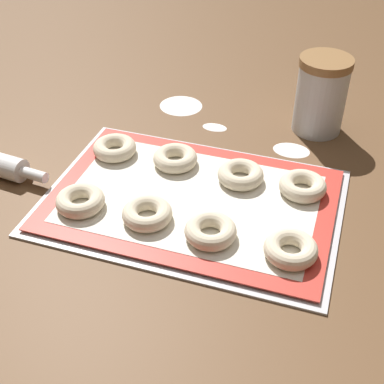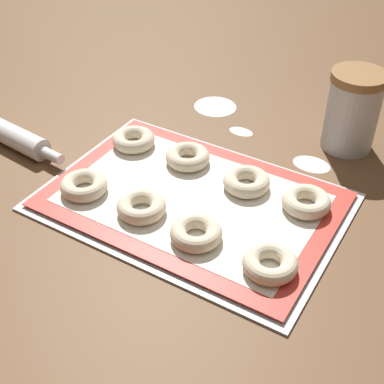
# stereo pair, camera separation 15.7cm
# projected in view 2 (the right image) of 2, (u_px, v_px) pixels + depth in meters

# --- Properties ---
(ground_plane) EXTENTS (2.80, 2.80, 0.00)m
(ground_plane) POSITION_uv_depth(u_px,v_px,m) (203.00, 205.00, 0.91)
(ground_plane) COLOR brown
(baking_tray) EXTENTS (0.50, 0.34, 0.01)m
(baking_tray) POSITION_uv_depth(u_px,v_px,m) (192.00, 201.00, 0.91)
(baking_tray) COLOR silver
(baking_tray) RESTS_ON ground_plane
(baking_mat) EXTENTS (0.47, 0.32, 0.00)m
(baking_mat) POSITION_uv_depth(u_px,v_px,m) (192.00, 199.00, 0.90)
(baking_mat) COLOR red
(baking_mat) RESTS_ON baking_tray
(bagel_front_far_left) EXTENTS (0.08, 0.08, 0.03)m
(bagel_front_far_left) POSITION_uv_depth(u_px,v_px,m) (84.00, 185.00, 0.91)
(bagel_front_far_left) COLOR beige
(bagel_front_far_left) RESTS_ON baking_mat
(bagel_front_mid_left) EXTENTS (0.08, 0.08, 0.03)m
(bagel_front_mid_left) POSITION_uv_depth(u_px,v_px,m) (141.00, 207.00, 0.86)
(bagel_front_mid_left) COLOR beige
(bagel_front_mid_left) RESTS_ON baking_mat
(bagel_front_mid_right) EXTENTS (0.08, 0.08, 0.03)m
(bagel_front_mid_right) POSITION_uv_depth(u_px,v_px,m) (196.00, 233.00, 0.82)
(bagel_front_mid_right) COLOR beige
(bagel_front_mid_right) RESTS_ON baking_mat
(bagel_front_far_right) EXTENTS (0.08, 0.08, 0.03)m
(bagel_front_far_right) POSITION_uv_depth(u_px,v_px,m) (270.00, 263.00, 0.77)
(bagel_front_far_right) COLOR beige
(bagel_front_far_right) RESTS_ON baking_mat
(bagel_back_far_left) EXTENTS (0.08, 0.08, 0.03)m
(bagel_back_far_left) POSITION_uv_depth(u_px,v_px,m) (134.00, 140.00, 1.02)
(bagel_back_far_left) COLOR beige
(bagel_back_far_left) RESTS_ON baking_mat
(bagel_back_mid_left) EXTENTS (0.08, 0.08, 0.03)m
(bagel_back_mid_left) POSITION_uv_depth(u_px,v_px,m) (188.00, 157.00, 0.98)
(bagel_back_mid_left) COLOR beige
(bagel_back_mid_left) RESTS_ON baking_mat
(bagel_back_mid_right) EXTENTS (0.08, 0.08, 0.03)m
(bagel_back_mid_right) POSITION_uv_depth(u_px,v_px,m) (246.00, 182.00, 0.92)
(bagel_back_mid_right) COLOR beige
(bagel_back_mid_right) RESTS_ON baking_mat
(bagel_back_far_right) EXTENTS (0.08, 0.08, 0.03)m
(bagel_back_far_right) POSITION_uv_depth(u_px,v_px,m) (306.00, 202.00, 0.87)
(bagel_back_far_right) COLOR beige
(bagel_back_far_right) RESTS_ON baking_mat
(flour_canister) EXTENTS (0.10, 0.10, 0.15)m
(flour_canister) POSITION_uv_depth(u_px,v_px,m) (352.00, 111.00, 1.00)
(flour_canister) COLOR silver
(flour_canister) RESTS_ON ground_plane
(flour_patch_near) EXTENTS (0.05, 0.03, 0.00)m
(flour_patch_near) POSITION_uv_depth(u_px,v_px,m) (241.00, 131.00, 1.09)
(flour_patch_near) COLOR white
(flour_patch_near) RESTS_ON ground_plane
(flour_patch_far) EXTENTS (0.07, 0.05, 0.00)m
(flour_patch_far) POSITION_uv_depth(u_px,v_px,m) (312.00, 164.00, 1.00)
(flour_patch_far) COLOR white
(flour_patch_far) RESTS_ON ground_plane
(flour_patch_side) EXTENTS (0.09, 0.09, 0.00)m
(flour_patch_side) POSITION_uv_depth(u_px,v_px,m) (215.00, 106.00, 1.17)
(flour_patch_side) COLOR white
(flour_patch_side) RESTS_ON ground_plane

